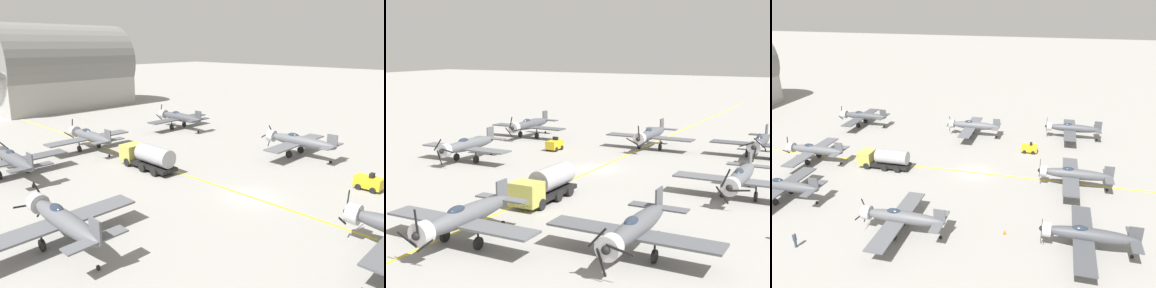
{
  "view_description": "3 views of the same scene",
  "coord_description": "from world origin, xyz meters",
  "views": [
    {
      "loc": [
        -27.85,
        -19.38,
        14.29
      ],
      "look_at": [
        -0.23,
        7.76,
        3.88
      ],
      "focal_mm": 35.0,
      "sensor_mm": 36.0,
      "label": 1
    },
    {
      "loc": [
        -26.14,
        53.28,
        13.73
      ],
      "look_at": [
        -0.99,
        6.31,
        3.99
      ],
      "focal_mm": 50.0,
      "sensor_mm": 36.0,
      "label": 2
    },
    {
      "loc": [
        -49.27,
        -10.78,
        24.65
      ],
      "look_at": [
        2.58,
        2.22,
        3.41
      ],
      "focal_mm": 35.0,
      "sensor_mm": 36.0,
      "label": 3
    }
  ],
  "objects": [
    {
      "name": "ground_plane",
      "position": [
        0.0,
        0.0,
        0.0
      ],
      "size": [
        400.0,
        400.0,
        0.0
      ],
      "primitive_type": "plane",
      "color": "gray"
    },
    {
      "name": "taxiway_stripe",
      "position": [
        0.0,
        0.0,
        0.0
      ],
      "size": [
        0.3,
        160.0,
        0.01
      ],
      "primitive_type": "cube",
      "color": "yellow",
      "rests_on": "ground"
    },
    {
      "name": "airplane_mid_right",
      "position": [
        15.49,
        3.77,
        2.01
      ],
      "size": [
        12.0,
        9.98,
        3.65
      ],
      "rotation": [
        0.0,
        0.0,
        -0.28
      ],
      "color": "#575A5F",
      "rests_on": "ground"
    },
    {
      "name": "airplane_far_right",
      "position": [
        15.94,
        26.73,
        2.01
      ],
      "size": [
        12.0,
        9.98,
        3.79
      ],
      "rotation": [
        0.0,
        0.0,
        0.16
      ],
      "color": "#46494E",
      "rests_on": "ground"
    },
    {
      "name": "airplane_far_left",
      "position": [
        -13.66,
        22.0,
        2.01
      ],
      "size": [
        12.0,
        9.98,
        3.65
      ],
      "rotation": [
        0.0,
        0.0,
        -0.05
      ],
      "color": "#4D4F55",
      "rests_on": "ground"
    },
    {
      "name": "airplane_mid_left",
      "position": [
        -16.85,
        4.54,
        2.01
      ],
      "size": [
        12.0,
        9.98,
        3.7
      ],
      "rotation": [
        0.0,
        0.0,
        -0.14
      ],
      "color": "#56585E",
      "rests_on": "ground"
    },
    {
      "name": "airplane_far_center",
      "position": [
        -2.19,
        25.5,
        2.01
      ],
      "size": [
        12.0,
        9.98,
        3.8
      ],
      "rotation": [
        0.0,
        0.0,
        -0.28
      ],
      "color": "#56595E",
      "rests_on": "ground"
    },
    {
      "name": "fuel_tanker",
      "position": [
        -1.59,
        13.76,
        1.51
      ],
      "size": [
        2.67,
        8.0,
        2.98
      ],
      "color": "black",
      "rests_on": "ground"
    },
    {
      "name": "tow_tractor",
      "position": [
        9.85,
        -7.29,
        0.79
      ],
      "size": [
        1.57,
        2.6,
        1.79
      ],
      "color": "gold",
      "rests_on": "ground"
    },
    {
      "name": "hangar",
      "position": [
        13.03,
        62.7,
        8.24
      ],
      "size": [
        29.67,
        16.94,
        18.5
      ],
      "color": "#9E9E99",
      "rests_on": "ground"
    }
  ]
}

